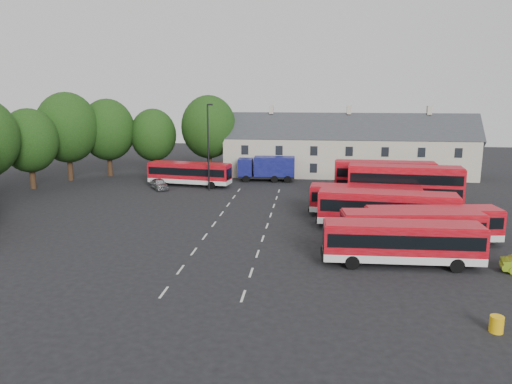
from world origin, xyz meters
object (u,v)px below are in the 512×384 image
at_px(bus_row_a, 402,240).
at_px(bus_dd_south, 404,185).
at_px(lamppost, 208,145).
at_px(grit_bin, 497,324).
at_px(box_truck, 267,168).
at_px(silver_car, 159,184).

bearing_deg(bus_row_a, bus_dd_south, 78.60).
bearing_deg(lamppost, bus_dd_south, -19.67).
bearing_deg(grit_bin, lamppost, 123.00).
bearing_deg(box_truck, bus_row_a, -71.31).
bearing_deg(silver_car, lamppost, -33.29).
relative_size(box_truck, grit_bin, 8.75).
distance_m(box_truck, lamppost, 10.38).
height_order(box_truck, grit_bin, box_truck).
distance_m(grit_bin, lamppost, 41.47).
bearing_deg(grit_bin, bus_dd_south, 90.55).
distance_m(bus_row_a, silver_car, 35.64).
distance_m(bus_row_a, grit_bin, 10.35).
xyz_separation_m(grit_bin, lamppost, (-22.41, 34.50, 5.23)).
xyz_separation_m(bus_row_a, grit_bin, (3.25, -9.72, -1.45)).
bearing_deg(silver_car, bus_row_a, -77.37).
bearing_deg(bus_dd_south, box_truck, 140.84).
distance_m(bus_dd_south, silver_car, 29.72).
xyz_separation_m(bus_dd_south, lamppost, (-22.15, 7.92, 3.00)).
distance_m(bus_row_a, bus_dd_south, 17.15).
bearing_deg(lamppost, silver_car, 179.99).
bearing_deg(silver_car, grit_bin, -83.40).
xyz_separation_m(box_truck, lamppost, (-6.59, -7.07, 3.79)).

